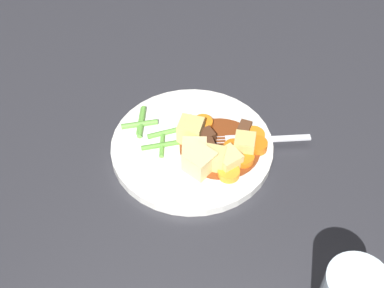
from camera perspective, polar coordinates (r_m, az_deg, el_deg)
ground_plane at (r=0.85m, az=-0.00°, el=-0.65°), size 3.00×3.00×0.00m
dinner_plate at (r=0.84m, az=-0.00°, el=-0.33°), size 0.25×0.25×0.01m
stew_sauce at (r=0.83m, az=2.96°, el=-0.39°), size 0.12×0.12×0.00m
carrot_slice_0 at (r=0.84m, az=6.45°, el=0.77°), size 0.05×0.05×0.01m
carrot_slice_1 at (r=0.81m, az=5.38°, el=-1.58°), size 0.04×0.04×0.01m
carrot_slice_2 at (r=0.83m, az=6.85°, el=-0.17°), size 0.03×0.03×0.01m
carrot_slice_3 at (r=0.80m, az=3.88°, el=-3.02°), size 0.04×0.04×0.01m
carrot_slice_4 at (r=0.86m, az=1.26°, el=2.11°), size 0.04×0.04×0.01m
carrot_slice_5 at (r=0.83m, az=4.45°, el=-0.47°), size 0.04×0.04×0.01m
potato_chunk_0 at (r=0.81m, az=0.25°, el=-0.80°), size 0.05×0.05×0.03m
potato_chunk_1 at (r=0.79m, az=0.80°, el=-1.86°), size 0.05×0.05×0.03m
potato_chunk_2 at (r=0.80m, az=3.79°, el=-1.69°), size 0.05×0.05×0.03m
potato_chunk_3 at (r=0.83m, az=-0.14°, el=1.36°), size 0.04×0.04×0.04m
potato_chunk_4 at (r=0.80m, az=2.23°, el=-1.54°), size 0.04×0.04×0.03m
potato_chunk_5 at (r=0.82m, az=5.53°, el=-0.11°), size 0.04×0.04×0.03m
meat_chunk_0 at (r=0.85m, az=5.53°, el=1.58°), size 0.02×0.02×0.02m
meat_chunk_1 at (r=0.81m, az=1.44°, el=-0.75°), size 0.04×0.04×0.03m
meat_chunk_2 at (r=0.83m, az=1.53°, el=0.72°), size 0.03×0.03×0.02m
green_bean_0 at (r=0.87m, az=-5.30°, el=2.34°), size 0.03×0.06×0.01m
green_bean_1 at (r=0.87m, az=-5.44°, el=2.45°), size 0.03×0.06×0.01m
green_bean_2 at (r=0.83m, az=-3.16°, el=-0.02°), size 0.03×0.05×0.01m
green_bean_3 at (r=0.83m, az=-2.77°, el=-0.03°), size 0.07×0.05×0.01m
green_bean_4 at (r=0.85m, az=-2.83°, el=1.34°), size 0.04×0.04×0.01m
green_bean_5 at (r=0.86m, az=-0.62°, el=1.79°), size 0.01×0.05×0.01m
green_bean_6 at (r=0.87m, az=-5.41°, el=2.26°), size 0.05×0.04×0.01m
fork at (r=0.85m, az=6.19°, el=0.40°), size 0.16×0.10×0.00m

